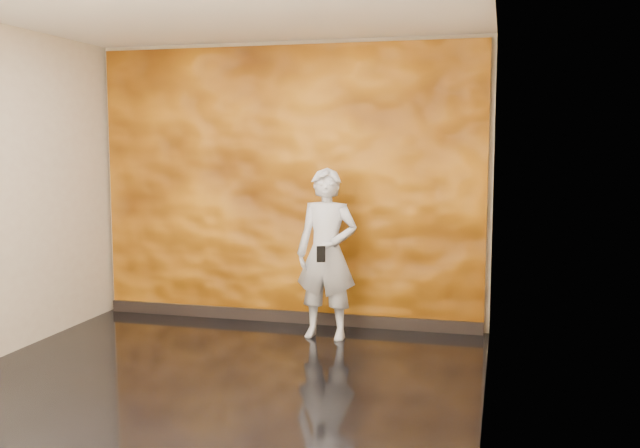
{
  "coord_description": "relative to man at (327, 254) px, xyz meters",
  "views": [
    {
      "loc": [
        2.09,
        -4.83,
        1.81
      ],
      "look_at": [
        0.53,
        1.22,
        1.1
      ],
      "focal_mm": 40.0,
      "sensor_mm": 36.0,
      "label": 1
    }
  ],
  "objects": [
    {
      "name": "baseboard",
      "position": [
        -0.53,
        0.44,
        -0.73
      ],
      "size": [
        3.9,
        0.04,
        0.12
      ],
      "primitive_type": "cube",
      "color": "black",
      "rests_on": "ground"
    },
    {
      "name": "phone",
      "position": [
        0.01,
        -0.24,
        0.03
      ],
      "size": [
        0.08,
        0.04,
        0.15
      ],
      "primitive_type": "cube",
      "rotation": [
        0.0,
        0.0,
        0.36
      ],
      "color": "black",
      "rests_on": "man"
    },
    {
      "name": "feature_wall",
      "position": [
        -0.53,
        0.48,
        0.59
      ],
      "size": [
        3.9,
        0.06,
        2.75
      ],
      "primitive_type": "cube",
      "color": "orange",
      "rests_on": "ground"
    },
    {
      "name": "man",
      "position": [
        0.0,
        0.0,
        0.0
      ],
      "size": [
        0.6,
        0.41,
        1.58
      ],
      "primitive_type": "imported",
      "rotation": [
        0.0,
        0.0,
        -0.06
      ],
      "color": "#A7ABB6",
      "rests_on": "ground"
    },
    {
      "name": "room",
      "position": [
        -0.53,
        -1.48,
        0.61
      ],
      "size": [
        4.02,
        4.02,
        2.81
      ],
      "color": "black",
      "rests_on": "ground"
    }
  ]
}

